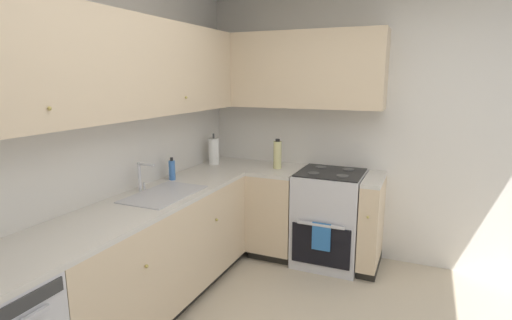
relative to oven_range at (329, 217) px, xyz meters
The scene contains 14 objects.
wall_back 2.41m from the oven_range, 141.91° to the left, with size 4.22×0.05×2.61m, color silver.
wall_right 0.97m from the oven_range, 51.25° to the right, with size 0.05×3.60×2.61m, color silver.
lower_cabinets_back 1.73m from the oven_range, 141.80° to the left, with size 2.09×0.62×0.87m.
countertop_back 1.79m from the oven_range, 141.92° to the left, with size 3.29×0.60×0.04m, color beige.
lower_cabinets_right 0.29m from the oven_range, 93.13° to the left, with size 0.62×1.26×0.87m.
countertop_right 0.52m from the oven_range, 93.69° to the left, with size 0.60×1.26×0.03m.
oven_range is the anchor object (origin of this frame).
upper_cabinets_back 2.41m from the oven_range, 141.58° to the left, with size 2.97×0.34×0.73m.
upper_cabinets_right 1.49m from the oven_range, 75.34° to the left, with size 0.32×1.81×0.73m.
sink 1.66m from the oven_range, 139.84° to the left, with size 0.66×0.40×0.10m.
faucet 1.85m from the oven_range, 134.50° to the left, with size 0.07×0.16×0.24m.
soap_bottle 1.59m from the oven_range, 123.27° to the left, with size 0.06×0.06×0.20m.
paper_towel_roll 1.36m from the oven_range, 94.42° to the left, with size 0.11×0.11×0.33m.
oil_bottle 0.80m from the oven_range, 91.93° to the left, with size 0.08×0.08×0.30m.
Camera 1 is at (-1.91, -0.43, 1.81)m, focal length 27.90 mm.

